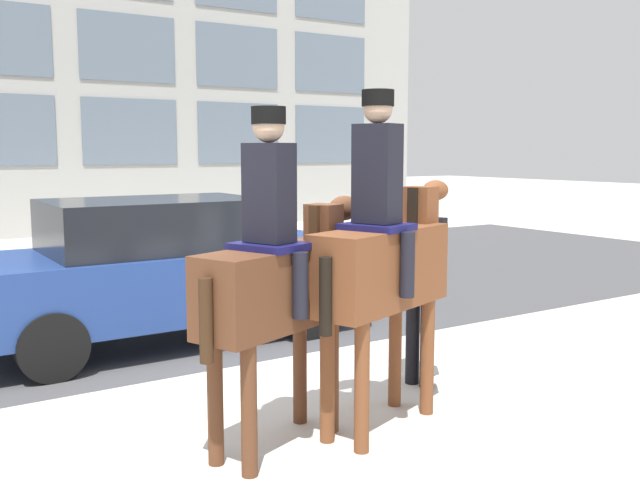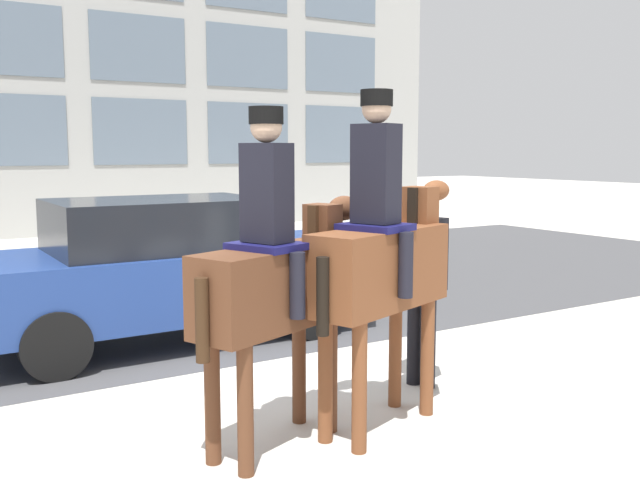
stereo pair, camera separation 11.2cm
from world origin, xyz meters
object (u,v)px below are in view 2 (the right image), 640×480
(mounted_horse_companion, at_px, (382,258))
(street_car_near_lane, at_px, (167,268))
(mounted_horse_lead, at_px, (277,276))
(pedestrian_bystander, at_px, (422,275))

(mounted_horse_companion, relative_size, street_car_near_lane, 0.57)
(mounted_horse_lead, bearing_deg, pedestrian_bystander, -6.04)
(mounted_horse_companion, relative_size, pedestrian_bystander, 1.48)
(pedestrian_bystander, bearing_deg, street_car_near_lane, -78.08)
(mounted_horse_lead, relative_size, mounted_horse_companion, 0.94)
(mounted_horse_companion, bearing_deg, mounted_horse_lead, 153.19)
(mounted_horse_companion, height_order, pedestrian_bystander, mounted_horse_companion)
(mounted_horse_lead, xyz_separation_m, pedestrian_bystander, (1.74, 0.47, -0.22))
(pedestrian_bystander, relative_size, street_car_near_lane, 0.39)
(mounted_horse_lead, xyz_separation_m, mounted_horse_companion, (0.86, -0.11, 0.08))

